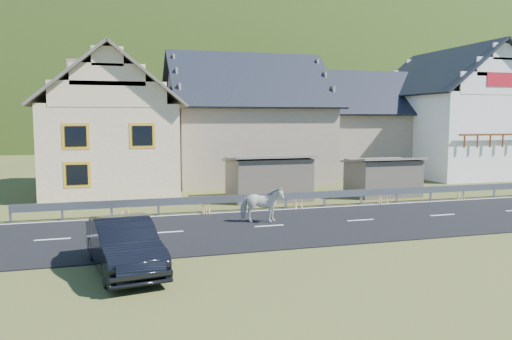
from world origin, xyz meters
name	(u,v)px	position (x,y,z in m)	size (l,w,h in m)	color
ground	(360,221)	(0.00, 0.00, 0.00)	(160.00, 160.00, 0.00)	#3B3F1A
road	(360,221)	(0.00, 0.00, 0.02)	(60.00, 7.00, 0.04)	black
lane_markings	(360,220)	(0.00, 0.00, 0.04)	(60.00, 6.60, 0.01)	silver
guardrail	(325,195)	(0.00, 3.68, 0.56)	(28.10, 0.09, 0.75)	#93969B
shed_left	(268,179)	(-2.00, 6.50, 1.10)	(4.30, 3.30, 2.40)	#716657
shed_right	(382,177)	(4.50, 6.00, 1.00)	(3.80, 2.90, 2.20)	#716657
house_cream	(110,117)	(-10.00, 12.00, 4.36)	(7.80, 9.80, 8.30)	#FDE4B4
house_stone_a	(245,113)	(-1.00, 15.00, 4.63)	(10.80, 9.80, 8.90)	gray
house_stone_b	(362,119)	(9.00, 17.00, 4.24)	(9.80, 8.80, 8.10)	gray
house_white	(452,108)	(15.00, 14.00, 5.06)	(8.80, 10.80, 9.70)	white
mountain	(153,180)	(5.00, 180.00, -20.00)	(440.00, 280.00, 260.00)	#203310
horse	(262,205)	(-4.10, 0.70, 0.78)	(1.74, 0.79, 1.47)	silver
car	(124,245)	(-9.63, -4.27, 0.74)	(1.56, 4.47, 1.47)	black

